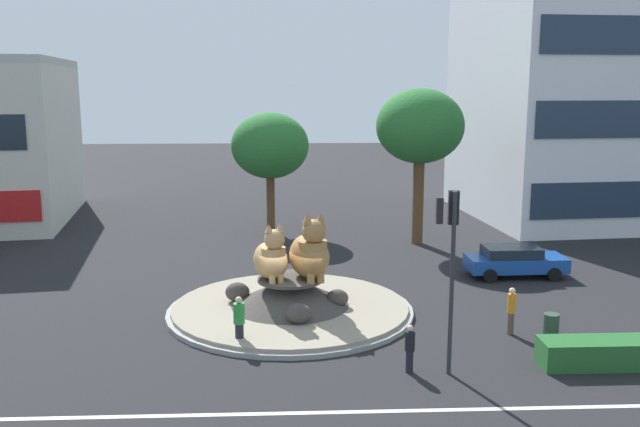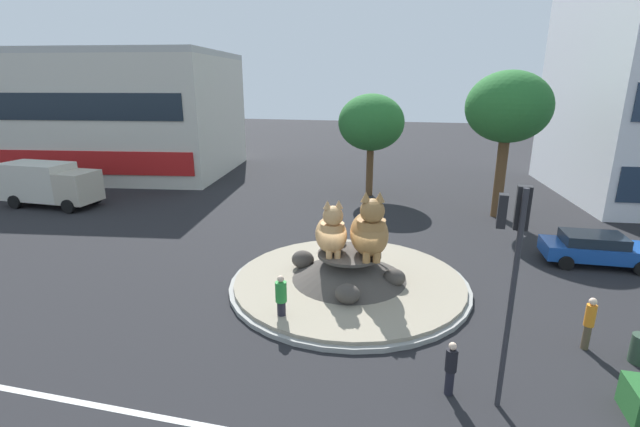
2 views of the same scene
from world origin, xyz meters
name	(u,v)px [view 1 (image 1 of 2)]	position (x,y,z in m)	size (l,w,h in m)	color
ground_plane	(290,313)	(0.00, 0.00, 0.00)	(160.00, 160.00, 0.00)	black
lane_centreline	(291,413)	(0.00, -8.61, 0.00)	(112.00, 0.20, 0.01)	silver
roundabout_island	(290,301)	(-0.01, 0.00, 0.51)	(9.84, 9.84, 1.45)	gray
cat_statue_calico	(271,258)	(-0.72, -0.13, 2.30)	(1.86, 2.63, 2.32)	tan
cat_statue_tabby	(310,253)	(0.81, -0.07, 2.46)	(2.08, 2.90, 2.75)	#9E703D
traffic_light_mast	(450,243)	(4.94, -6.06, 4.25)	(0.75, 0.49, 5.85)	#2D2D33
clipped_hedge_strip	(625,352)	(10.88, -5.77, 0.45)	(5.57, 1.20, 0.90)	#235B28
broadleaf_tree_behind_island	(270,146)	(-1.16, 15.50, 5.31)	(4.72, 4.72, 7.35)	brown
second_tree_near_tower	(420,127)	(7.32, 11.91, 6.65)	(4.92, 4.92, 8.82)	brown
pedestrian_black_shirt	(410,347)	(3.78, -5.99, 0.84)	(0.32, 0.32, 1.58)	black
pedestrian_orange_shirt	(511,309)	(8.07, -2.78, 0.96)	(0.30, 0.30, 1.77)	brown
pedestrian_green_shirt	(239,320)	(-1.78, -3.51, 0.95)	(0.40, 0.40, 1.81)	black
sedan_on_far_lane	(515,260)	(10.68, 4.84, 0.78)	(4.67, 2.21, 1.46)	#19479E
litter_bin	(551,326)	(9.41, -3.20, 0.45)	(0.56, 0.56, 0.90)	#2D4233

